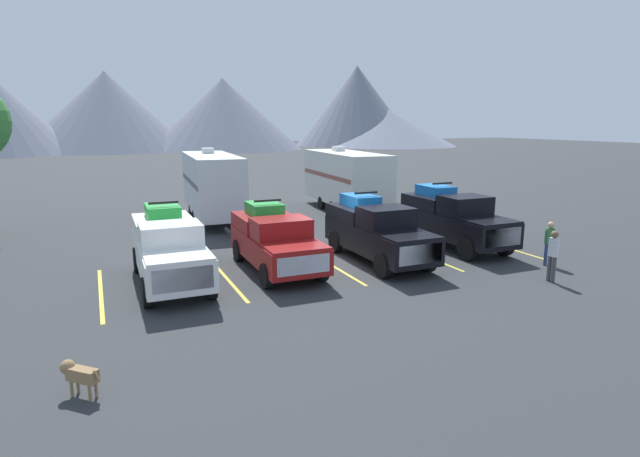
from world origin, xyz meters
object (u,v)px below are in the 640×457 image
(person_a, at_px, (550,240))
(dog, at_px, (77,373))
(pickup_truck_b, at_px, (275,239))
(pickup_truck_d, at_px, (453,218))
(person_b, at_px, (553,253))
(camper_trailer_a, at_px, (212,183))
(camper_trailer_b, at_px, (346,177))
(pickup_truck_c, at_px, (376,230))
(pickup_truck_a, at_px, (169,247))

(person_a, distance_m, dog, 16.11)
(pickup_truck_b, distance_m, pickup_truck_d, 8.09)
(person_b, height_order, dog, person_b)
(dog, bearing_deg, pickup_truck_d, 25.80)
(camper_trailer_a, distance_m, camper_trailer_b, 8.02)
(pickup_truck_b, relative_size, dog, 7.38)
(dog, bearing_deg, pickup_truck_b, 46.84)
(camper_trailer_a, bearing_deg, pickup_truck_c, -69.45)
(person_a, bearing_deg, camper_trailer_b, 95.88)
(pickup_truck_d, relative_size, person_a, 3.42)
(camper_trailer_a, xyz_separation_m, dog, (-6.35, -16.95, -1.55))
(pickup_truck_a, distance_m, pickup_truck_c, 7.66)
(pickup_truck_b, xyz_separation_m, camper_trailer_b, (7.99, 10.18, 0.89))
(pickup_truck_b, bearing_deg, pickup_truck_c, -6.42)
(camper_trailer_b, xyz_separation_m, person_a, (1.43, -13.91, -1.04))
(pickup_truck_d, bearing_deg, pickup_truck_a, -178.53)
(person_a, xyz_separation_m, dog, (-15.81, -3.08, -0.48))
(person_b, bearing_deg, camper_trailer_b, 89.76)
(pickup_truck_b, relative_size, camper_trailer_b, 0.58)
(camper_trailer_b, height_order, person_b, camper_trailer_b)
(pickup_truck_a, distance_m, camper_trailer_b, 15.61)
(camper_trailer_a, distance_m, person_a, 16.82)
(pickup_truck_b, relative_size, camper_trailer_a, 0.60)
(pickup_truck_c, distance_m, camper_trailer_a, 11.34)
(pickup_truck_a, distance_m, person_b, 12.71)
(dog, bearing_deg, pickup_truck_a, 68.24)
(pickup_truck_b, distance_m, camper_trailer_b, 12.97)
(pickup_truck_a, distance_m, pickup_truck_b, 3.72)
(dog, bearing_deg, pickup_truck_c, 31.66)
(pickup_truck_c, relative_size, person_a, 3.42)
(pickup_truck_c, height_order, dog, pickup_truck_c)
(pickup_truck_b, bearing_deg, person_b, -33.38)
(camper_trailer_b, distance_m, dog, 22.31)
(pickup_truck_a, bearing_deg, pickup_truck_d, 1.47)
(pickup_truck_b, relative_size, person_b, 3.06)
(person_b, bearing_deg, pickup_truck_c, 129.85)
(pickup_truck_a, xyz_separation_m, camper_trailer_b, (11.71, 10.30, 0.80))
(pickup_truck_c, relative_size, pickup_truck_d, 1.00)
(person_b, xyz_separation_m, dog, (-14.31, -1.58, -0.52))
(pickup_truck_c, bearing_deg, pickup_truck_a, 177.57)
(person_a, bearing_deg, pickup_truck_a, 164.63)
(pickup_truck_b, distance_m, dog, 9.35)
(camper_trailer_a, height_order, person_a, camper_trailer_a)
(camper_trailer_b, relative_size, person_a, 5.55)
(pickup_truck_a, relative_size, pickup_truck_d, 1.00)
(pickup_truck_a, height_order, dog, pickup_truck_a)
(pickup_truck_d, height_order, camper_trailer_b, camper_trailer_b)
(pickup_truck_a, bearing_deg, camper_trailer_a, 70.26)
(camper_trailer_a, xyz_separation_m, person_a, (9.45, -13.88, -1.07))
(pickup_truck_d, relative_size, person_b, 3.26)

